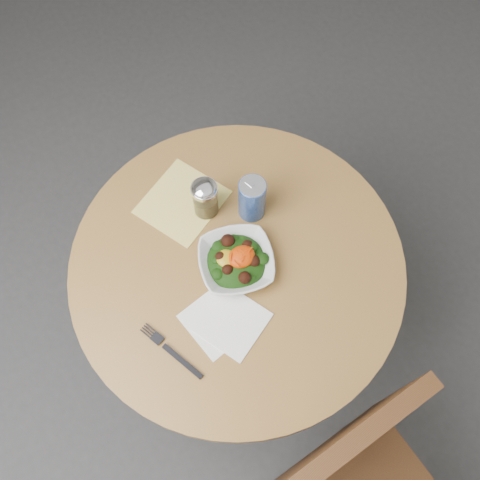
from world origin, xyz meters
The scene contains 8 objects.
ground centered at (0.00, 0.00, 0.00)m, with size 6.00×6.00×0.00m, color #323235.
table centered at (0.00, 0.00, 0.55)m, with size 0.90×0.90×0.75m.
cloth_napkin centered at (-0.04, 0.24, 0.75)m, with size 0.21×0.20×0.00m, color yellow.
paper_napkins centered at (-0.11, -0.12, 0.75)m, with size 0.22×0.21×0.00m.
salad_bowl centered at (-0.01, -0.01, 0.78)m, with size 0.25×0.25×0.07m.
fork centered at (-0.26, -0.12, 0.76)m, with size 0.09×0.19×0.00m.
spice_shaker centered at (0.01, 0.18, 0.81)m, with size 0.07×0.07×0.13m.
beverage_can centered at (0.11, 0.12, 0.82)m, with size 0.07×0.07×0.14m.
Camera 1 is at (-0.27, -0.47, 2.07)m, focal length 40.00 mm.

